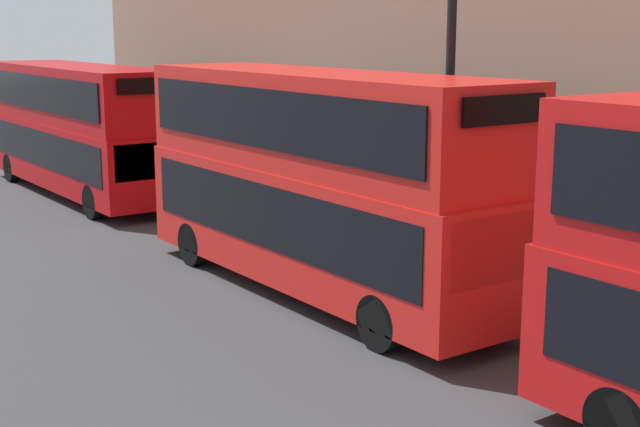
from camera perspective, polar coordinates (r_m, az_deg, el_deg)
name	(u,v)px	position (r m, az deg, el deg)	size (l,w,h in m)	color
bus_second_in_queue	(319,174)	(18.08, -0.09, 2.58)	(2.59, 10.05, 4.55)	red
bus_third_in_queue	(79,124)	(30.04, -15.19, 5.54)	(2.59, 10.97, 4.21)	#B20C0F
street_lamp	(450,85)	(17.32, 8.31, 8.13)	(0.44, 0.44, 7.09)	black
pedestrian	(511,274)	(17.20, 12.13, -3.81)	(0.36, 0.36, 1.83)	#334C6B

